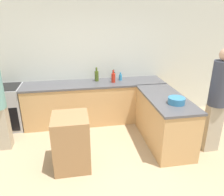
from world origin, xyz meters
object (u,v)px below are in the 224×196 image
island_table (72,142)px  olive_oil_bottle (97,76)px  person_at_peninsula (218,98)px  wine_bottle_dark (114,75)px  hot_sauce_bottle (113,77)px  range_oven (8,108)px  mixing_bowl (176,101)px  dish_soap_bottle (120,77)px

island_table → olive_oil_bottle: olive_oil_bottle is taller
person_at_peninsula → wine_bottle_dark: bearing=131.2°
hot_sauce_bottle → person_at_peninsula: person_at_peninsula is taller
range_oven → island_table: range_oven is taller
range_oven → olive_oil_bottle: bearing=3.4°
hot_sauce_bottle → olive_oil_bottle: size_ratio=0.88×
island_table → mixing_bowl: size_ratio=3.16×
range_oven → olive_oil_bottle: olive_oil_bottle is taller
range_oven → wine_bottle_dark: (2.31, 0.18, 0.55)m
mixing_bowl → dish_soap_bottle: 1.63m
wine_bottle_dark → olive_oil_bottle: size_ratio=0.74×
range_oven → island_table: size_ratio=1.05×
hot_sauce_bottle → wine_bottle_dark: size_ratio=1.20×
hot_sauce_bottle → olive_oil_bottle: (-0.35, 0.16, 0.01)m
dish_soap_bottle → island_table: bearing=-124.7°
mixing_bowl → person_at_peninsula: person_at_peninsula is taller
range_oven → dish_soap_bottle: dish_soap_bottle is taller
hot_sauce_bottle → person_at_peninsula: 2.11m
island_table → dish_soap_bottle: (1.13, 1.62, 0.55)m
range_oven → olive_oil_bottle: size_ratio=3.03×
wine_bottle_dark → person_at_peninsula: size_ratio=0.12×
mixing_bowl → wine_bottle_dark: 1.78m
wine_bottle_dark → dish_soap_bottle: wine_bottle_dark is taller
mixing_bowl → person_at_peninsula: bearing=-6.9°
olive_oil_bottle → dish_soap_bottle: olive_oil_bottle is taller
range_oven → olive_oil_bottle: (1.91, 0.11, 0.58)m
wine_bottle_dark → person_at_peninsula: person_at_peninsula is taller
island_table → hot_sauce_bottle: bearing=57.8°
mixing_bowl → wine_bottle_dark: bearing=116.0°
person_at_peninsula → olive_oil_bottle: bearing=139.1°
range_oven → dish_soap_bottle: 2.51m
wine_bottle_dark → mixing_bowl: bearing=-64.0°
dish_soap_bottle → person_at_peninsula: (1.34, -1.59, 0.02)m
island_table → wine_bottle_dark: 2.06m
mixing_bowl → hot_sauce_bottle: hot_sauce_bottle is taller
island_table → hot_sauce_bottle: (0.94, 1.49, 0.59)m
range_oven → hot_sauce_bottle: (2.26, -0.05, 0.57)m
island_table → person_at_peninsula: bearing=0.9°
island_table → wine_bottle_dark: (0.99, 1.72, 0.57)m
olive_oil_bottle → person_at_peninsula: person_at_peninsula is taller
dish_soap_bottle → person_at_peninsula: bearing=-49.9°
dish_soap_bottle → wine_bottle_dark: bearing=145.8°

